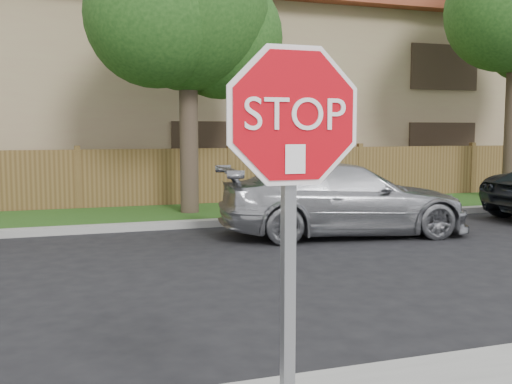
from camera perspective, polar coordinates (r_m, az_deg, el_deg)
name	(u,v)px	position (r m, az deg, el deg)	size (l,w,h in m)	color
far_curb	(86,229)	(12.68, -15.91, -3.44)	(70.00, 0.30, 0.15)	gray
grass_strip	(82,219)	(14.31, -16.24, -2.47)	(70.00, 3.00, 0.12)	#1E4714
fence	(78,181)	(15.82, -16.58, 1.00)	(70.00, 0.12, 1.60)	brown
apartment_building	(69,87)	(21.41, -17.39, 9.49)	(35.20, 9.20, 7.20)	#9F8263
tree_mid	(189,9)	(14.53, -6.36, 16.94)	(4.80, 3.90, 7.35)	#382B21
stop_sign	(292,178)	(3.11, 3.44, 1.34)	(1.01, 0.13, 2.55)	gray
sedan_right	(344,199)	(12.02, 8.37, -0.66)	(2.02, 4.97, 1.44)	#A2A3A9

